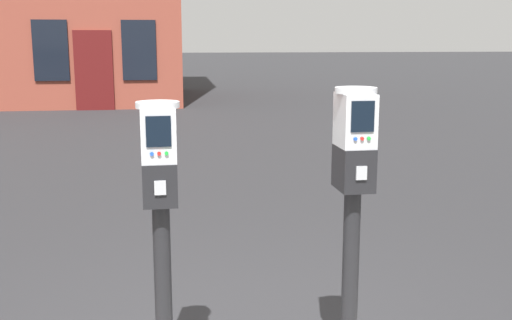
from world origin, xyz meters
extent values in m
cylinder|color=black|center=(-0.42, -0.11, 0.61)|extent=(0.09, 0.09, 0.94)
cube|color=black|center=(-0.42, -0.11, 1.19)|extent=(0.18, 0.24, 0.22)
cube|color=#A5A8AD|center=(-0.42, -0.24, 1.19)|extent=(0.06, 0.01, 0.07)
cube|color=#B7BABF|center=(-0.42, -0.11, 1.43)|extent=(0.18, 0.23, 0.27)
cube|color=black|center=(-0.42, -0.23, 1.46)|extent=(0.12, 0.01, 0.15)
cylinder|color=blue|center=(-0.46, -0.24, 1.35)|extent=(0.02, 0.01, 0.02)
cylinder|color=red|center=(-0.42, -0.23, 1.35)|extent=(0.02, 0.01, 0.02)
cylinder|color=green|center=(-0.39, -0.23, 1.35)|extent=(0.02, 0.01, 0.02)
cylinder|color=#B7BABF|center=(-0.42, -0.11, 1.58)|extent=(0.22, 0.22, 0.03)
cylinder|color=black|center=(0.58, -0.11, 0.63)|extent=(0.09, 0.09, 0.98)
cube|color=black|center=(0.58, -0.11, 1.23)|extent=(0.18, 0.24, 0.23)
cube|color=#A5A8AD|center=(0.58, -0.24, 1.23)|extent=(0.06, 0.01, 0.07)
cube|color=#B7BABF|center=(0.58, -0.11, 1.48)|extent=(0.18, 0.23, 0.28)
cube|color=black|center=(0.58, -0.23, 1.52)|extent=(0.12, 0.01, 0.16)
cylinder|color=blue|center=(0.55, -0.24, 1.41)|extent=(0.02, 0.01, 0.02)
cylinder|color=red|center=(0.58, -0.23, 1.41)|extent=(0.02, 0.01, 0.02)
cylinder|color=green|center=(0.62, -0.23, 1.41)|extent=(0.02, 0.01, 0.02)
cylinder|color=#B7BABF|center=(0.58, -0.11, 1.64)|extent=(0.22, 0.22, 0.03)
cube|color=black|center=(-3.45, 13.82, 1.58)|extent=(0.90, 0.06, 1.58)
cube|color=black|center=(-1.17, 13.82, 1.58)|extent=(0.90, 0.06, 1.58)
cube|color=#591414|center=(-2.37, 13.82, 1.05)|extent=(1.00, 0.07, 2.10)
camera|label=1|loc=(-0.36, -3.19, 1.90)|focal=43.59mm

